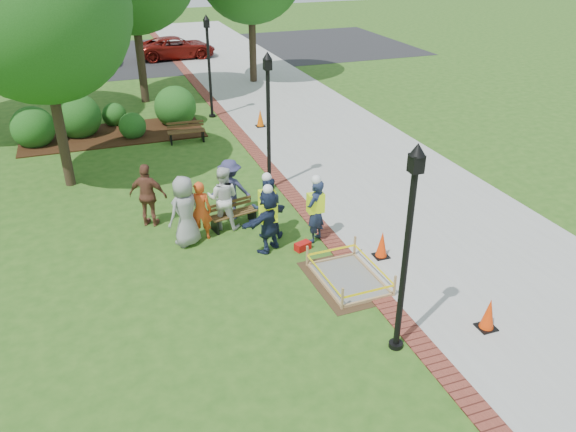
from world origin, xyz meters
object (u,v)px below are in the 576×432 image
object	(u,v)px
wet_concrete_pad	(349,272)
bench_near	(233,219)
lamp_near	(408,238)
hivis_worker_a	(268,218)
hivis_worker_c	(267,205)
cone_front	(488,315)
hivis_worker_b	(315,209)

from	to	relation	value
wet_concrete_pad	bench_near	world-z (taller)	bench_near
lamp_near	hivis_worker_a	bearing A→B (deg)	105.07
hivis_worker_a	hivis_worker_c	bearing A→B (deg)	74.21
cone_front	wet_concrete_pad	bearing A→B (deg)	126.47
bench_near	hivis_worker_c	xyz separation A→B (m)	(0.72, -0.82, 0.69)
wet_concrete_pad	bench_near	xyz separation A→B (m)	(-1.85, 3.49, -0.01)
cone_front	lamp_near	distance (m)	2.95
cone_front	hivis_worker_b	bearing A→B (deg)	112.78
wet_concrete_pad	bench_near	size ratio (longest dim) A/B	1.71
bench_near	hivis_worker_c	world-z (taller)	hivis_worker_c
bench_near	lamp_near	xyz separation A→B (m)	(1.72, -5.93, 2.25)
cone_front	lamp_near	size ratio (longest dim) A/B	0.17
hivis_worker_a	hivis_worker_b	world-z (taller)	hivis_worker_b
bench_near	hivis_worker_a	world-z (taller)	hivis_worker_a
cone_front	hivis_worker_b	world-z (taller)	hivis_worker_b
wet_concrete_pad	cone_front	bearing A→B (deg)	-53.53
bench_near	cone_front	xyz separation A→B (m)	(3.76, -6.07, 0.13)
lamp_near	hivis_worker_b	size ratio (longest dim) A/B	2.28
wet_concrete_pad	lamp_near	size ratio (longest dim) A/B	0.55
bench_near	cone_front	size ratio (longest dim) A/B	1.87
lamp_near	hivis_worker_a	world-z (taller)	lamp_near
hivis_worker_a	hivis_worker_b	bearing A→B (deg)	1.80
wet_concrete_pad	hivis_worker_a	distance (m)	2.48
bench_near	hivis_worker_b	world-z (taller)	hivis_worker_b
lamp_near	cone_front	bearing A→B (deg)	-4.02
wet_concrete_pad	cone_front	world-z (taller)	cone_front
cone_front	hivis_worker_c	size ratio (longest dim) A/B	0.40
wet_concrete_pad	bench_near	distance (m)	3.95
wet_concrete_pad	hivis_worker_c	xyz separation A→B (m)	(-1.12, 2.67, 0.68)
hivis_worker_b	lamp_near	bearing A→B (deg)	-91.27
bench_near	hivis_worker_c	size ratio (longest dim) A/B	0.75
lamp_near	hivis_worker_c	bearing A→B (deg)	101.06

